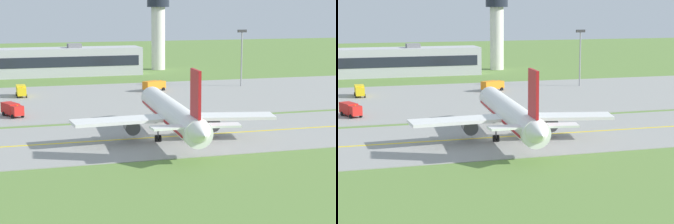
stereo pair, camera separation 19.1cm
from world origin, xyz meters
TOP-DOWN VIEW (x-y plane):
  - ground_plane at (0.00, 0.00)m, footprint 500.00×500.00m
  - taxiway_strip at (0.00, 0.00)m, footprint 240.00×28.00m
  - apron_pad at (10.00, 42.00)m, footprint 140.00×52.00m
  - taxiway_centreline at (0.00, 0.00)m, footprint 220.00×0.60m
  - airplane_lead at (2.44, -1.65)m, footprint 32.43×39.66m
  - service_truck_baggage at (-18.07, 51.51)m, footprint 2.40×6.00m
  - service_truck_fuel at (-21.17, 25.79)m, footprint 4.18×6.33m
  - service_truck_catering at (13.87, 51.85)m, footprint 6.29×4.49m
  - terminal_building at (-13.21, 91.57)m, footprint 66.08×10.23m
  - control_tower at (28.39, 100.40)m, footprint 7.60×7.60m
  - apron_light_mast at (38.03, 54.24)m, footprint 2.40×0.50m

SIDE VIEW (x-z plane):
  - ground_plane at x=0.00m, z-range 0.00..0.00m
  - taxiway_strip at x=0.00m, z-range 0.00..0.10m
  - apron_pad at x=10.00m, z-range 0.00..0.10m
  - taxiway_centreline at x=0.00m, z-range 0.10..0.11m
  - service_truck_baggage at x=-18.07m, z-range 0.23..2.83m
  - service_truck_fuel at x=-21.17m, z-range 0.23..2.83m
  - service_truck_catering at x=13.87m, z-range 0.23..2.83m
  - airplane_lead at x=2.44m, z-range -2.22..10.48m
  - terminal_building at x=-13.21m, z-range -0.58..8.92m
  - apron_light_mast at x=38.03m, z-range 1.98..16.68m
  - control_tower at x=28.39m, z-range 2.67..27.85m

